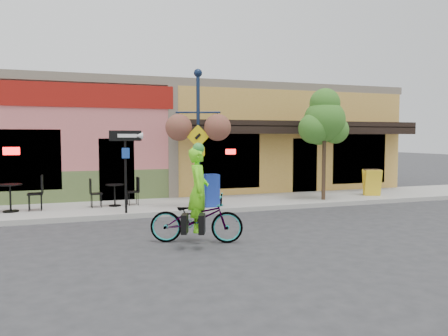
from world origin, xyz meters
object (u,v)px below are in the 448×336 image
Objects in this scene: one_way_sign at (126,172)px; newspaper_box_blue at (211,190)px; lamp_post at (198,139)px; street_tree at (324,144)px; building at (175,139)px; bicycle at (196,218)px; newspaper_box_grey at (203,191)px; cyclist_rider at (199,201)px.

one_way_sign is 2.78m from newspaper_box_blue.
lamp_post is 1.08× the size of street_tree.
one_way_sign is (-2.18, -0.02, -0.93)m from lamp_post.
building is at bearing 121.44° from street_tree.
building is 10.66m from bicycle.
bicycle is 7.19m from street_tree.
newspaper_box_blue reaches higher than bicycle.
lamp_post is at bearing -174.10° from street_tree.
street_tree is at bearing -2.70° from newspaper_box_blue.
one_way_sign is 2.66m from newspaper_box_grey.
lamp_post is at bearing -152.46° from newspaper_box_blue.
cyclist_rider is at bearing -116.17° from newspaper_box_blue.
building reaches higher than lamp_post.
cyclist_rider is (0.05, 0.00, 0.39)m from bicycle.
street_tree reaches higher than bicycle.
cyclist_rider is at bearing -73.83° from one_way_sign.
cyclist_rider is at bearing -144.83° from street_tree.
street_tree is (4.71, 0.49, -0.16)m from lamp_post.
newspaper_box_blue is 1.08× the size of newspaper_box_grey.
street_tree reaches higher than newspaper_box_blue.
lamp_post reaches higher than cyclist_rider.
newspaper_box_grey is (-0.51, -6.28, -1.63)m from building.
bicycle is 2.00× the size of newspaper_box_blue.
one_way_sign is at bearing 39.32° from bicycle.
cyclist_rider is 0.47× the size of street_tree.
bicycle is 2.17× the size of newspaper_box_grey.
newspaper_box_grey is at bearing 179.25° from street_tree.
lamp_post is 4.13× the size of newspaper_box_blue.
building is 4.62× the size of street_tree.
lamp_post is at bearing -1.92° from one_way_sign.
building reaches higher than street_tree.
cyclist_rider is 0.44× the size of lamp_post.
newspaper_box_grey is at bearing 79.59° from lamp_post.
bicycle is 0.86× the size of one_way_sign.
building is 4.28× the size of lamp_post.
bicycle is at bearing -108.80° from newspaper_box_grey.
lamp_post is (1.04, 3.53, 1.74)m from bicycle.
cyclist_rider is 7.07m from street_tree.
newspaper_box_blue is (1.49, 3.85, -0.27)m from cyclist_rider.
lamp_post reaches higher than bicycle.
building is 10.60m from cyclist_rider.
building reaches higher than one_way_sign.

